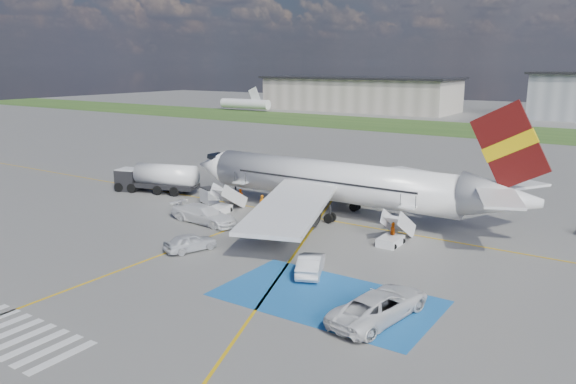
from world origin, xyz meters
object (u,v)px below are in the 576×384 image
at_px(gpu_cart, 209,197).
at_px(car_silver_b, 311,264).
at_px(airliner, 344,183).
at_px(van_white_b, 204,211).
at_px(car_silver_a, 191,242).
at_px(van_white_a, 380,301).
at_px(fuel_tanker, 157,180).

xyz_separation_m(gpu_cart, car_silver_b, (19.69, -11.46, -0.03)).
xyz_separation_m(airliner, van_white_b, (-9.83, -9.29, -2.28)).
relative_size(car_silver_a, van_white_a, 0.72).
height_order(car_silver_a, car_silver_b, car_silver_b).
bearing_deg(airliner, van_white_a, -56.30).
xyz_separation_m(car_silver_a, car_silver_b, (10.67, 1.00, 0.03)).
relative_size(airliner, fuel_tanker, 3.59).
relative_size(van_white_a, van_white_b, 1.05).
xyz_separation_m(airliner, van_white_a, (12.53, -18.79, -2.28)).
xyz_separation_m(car_silver_a, van_white_a, (17.79, -2.84, 0.38)).
relative_size(fuel_tanker, car_silver_a, 2.40).
bearing_deg(car_silver_a, gpu_cart, -33.72).
height_order(airliner, van_white_b, airliner).
height_order(airliner, gpu_cart, airliner).
bearing_deg(car_silver_b, fuel_tanker, -47.41).
bearing_deg(van_white_b, fuel_tanker, 68.13).
relative_size(car_silver_a, car_silver_b, 0.93).
bearing_deg(gpu_cart, van_white_a, -6.35).
bearing_deg(car_silver_b, van_white_b, -44.34).
bearing_deg(van_white_b, van_white_a, -108.05).
distance_m(car_silver_b, van_white_b, 16.27).
relative_size(fuel_tanker, gpu_cart, 4.17).
bearing_deg(fuel_tanker, car_silver_a, -52.19).
xyz_separation_m(fuel_tanker, car_silver_b, (28.42, -12.32, -0.66)).
xyz_separation_m(airliner, gpu_cart, (-14.28, -3.50, -2.60)).
distance_m(fuel_tanker, car_silver_b, 30.98).
xyz_separation_m(van_white_a, van_white_b, (-22.37, 9.50, -0.00)).
bearing_deg(car_silver_b, car_silver_a, -18.64).
bearing_deg(van_white_a, gpu_cart, -20.73).
distance_m(gpu_cart, car_silver_b, 22.78).
height_order(airliner, fuel_tanker, airliner).
xyz_separation_m(car_silver_b, van_white_b, (-15.25, 5.66, 0.35)).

